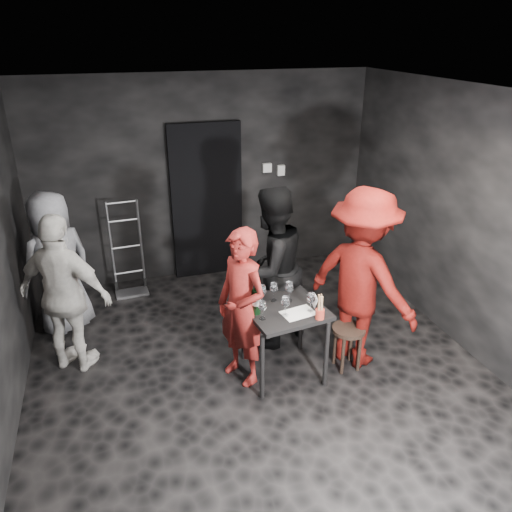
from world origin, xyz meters
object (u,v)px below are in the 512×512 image
object	(u,v)px
tasting_table	(284,316)
wine_bottle	(256,301)
man_maroon	(364,259)
breadstick_cup	(320,307)
hand_truck	(130,276)
stool	(348,336)
server_red	(242,305)
bystander_cream	(64,287)
woman_black	(271,255)
bystander_grey	(56,258)

from	to	relation	value
tasting_table	wine_bottle	distance (m)	0.37
man_maroon	breadstick_cup	xyz separation A→B (m)	(-0.56, -0.27, -0.29)
hand_truck	man_maroon	size ratio (longest dim) A/B	0.54
stool	man_maroon	world-z (taller)	man_maroon
server_red	breadstick_cup	bearing A→B (deg)	35.51
bystander_cream	wine_bottle	bearing A→B (deg)	-172.43
woman_black	wine_bottle	xyz separation A→B (m)	(-0.34, -0.61, -0.16)
stool	server_red	size ratio (longest dim) A/B	0.29
server_red	wine_bottle	bearing A→B (deg)	31.58
hand_truck	bystander_cream	bearing A→B (deg)	-116.79
server_red	man_maroon	world-z (taller)	man_maroon
hand_truck	stool	world-z (taller)	hand_truck
tasting_table	bystander_cream	bearing A→B (deg)	160.35
tasting_table	bystander_grey	bearing A→B (deg)	144.60
tasting_table	breadstick_cup	world-z (taller)	breadstick_cup
hand_truck	wine_bottle	bearing A→B (deg)	-67.50
stool	wine_bottle	world-z (taller)	wine_bottle
stool	woman_black	distance (m)	1.13
tasting_table	bystander_grey	world-z (taller)	bystander_grey
wine_bottle	bystander_grey	bearing A→B (deg)	140.01
bystander_cream	bystander_grey	bearing A→B (deg)	-50.57
server_red	bystander_cream	world-z (taller)	bystander_cream
woman_black	bystander_grey	bearing A→B (deg)	-47.90
man_maroon	woman_black	bearing A→B (deg)	22.78
stool	breadstick_cup	distance (m)	0.66
woman_black	wine_bottle	distance (m)	0.72
tasting_table	bystander_cream	size ratio (longest dim) A/B	0.41
hand_truck	man_maroon	world-z (taller)	man_maroon
bystander_cream	server_red	bearing A→B (deg)	-171.83
bystander_cream	breadstick_cup	bearing A→B (deg)	-173.03
tasting_table	breadstick_cup	bearing A→B (deg)	-49.88
tasting_table	server_red	distance (m)	0.45
server_red	breadstick_cup	world-z (taller)	server_red
server_red	wine_bottle	size ratio (longest dim) A/B	4.81
bystander_cream	stool	bearing A→B (deg)	-166.51
tasting_table	server_red	bearing A→B (deg)	174.01
bystander_cream	wine_bottle	xyz separation A→B (m)	(1.70, -0.74, -0.03)
tasting_table	wine_bottle	world-z (taller)	wine_bottle
wine_bottle	bystander_cream	bearing A→B (deg)	156.52
server_red	bystander_cream	distance (m)	1.72
server_red	man_maroon	bearing A→B (deg)	59.59
woman_black	bystander_grey	world-z (taller)	woman_black
bystander_grey	wine_bottle	xyz separation A→B (m)	(1.82, -1.53, -0.01)
man_maroon	bystander_grey	xyz separation A→B (m)	(-2.91, 1.51, -0.26)
tasting_table	wine_bottle	size ratio (longest dim) A/B	2.19
hand_truck	breadstick_cup	distance (m)	3.00
man_maroon	bystander_grey	distance (m)	3.29
bystander_cream	bystander_grey	xyz separation A→B (m)	(-0.12, 0.79, -0.02)
woman_black	hand_truck	bearing A→B (deg)	-73.94
bystander_grey	breadstick_cup	world-z (taller)	bystander_grey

